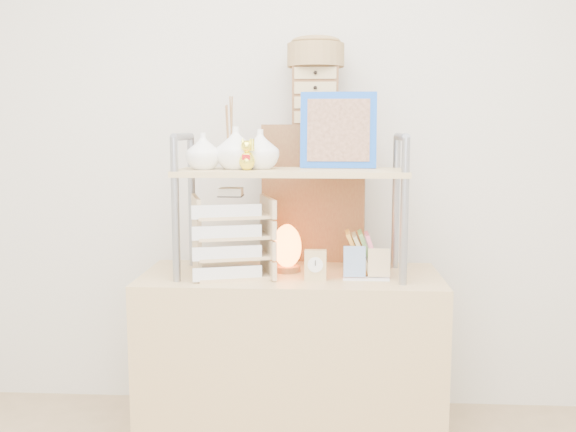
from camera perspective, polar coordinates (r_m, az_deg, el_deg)
name	(u,v)px	position (r m, az deg, el deg)	size (l,w,h in m)	color
desk	(291,363)	(2.70, 0.25, -12.95)	(1.20, 0.50, 0.75)	tan
cabinet	(315,272)	(2.97, 2.38, -5.02)	(0.45, 0.24, 1.35)	brown
hutch	(273,165)	(2.55, -1.36, 4.58)	(0.90, 0.34, 0.73)	gray
letter_tray	(232,241)	(2.56, -5.03, -2.20)	(0.35, 0.34, 0.35)	#DEBB85
salt_lamp	(287,247)	(2.62, -0.10, -2.82)	(0.13, 0.12, 0.20)	brown
desk_clock	(315,265)	(2.48, 2.45, -4.38)	(0.08, 0.04, 0.12)	tan
postcard_stand	(366,270)	(2.52, 6.96, -4.79)	(0.18, 0.05, 0.13)	white
drawer_chest	(315,96)	(2.88, 2.46, 10.61)	(0.20, 0.16, 0.25)	brown
woven_basket	(316,55)	(2.89, 2.48, 14.07)	(0.25, 0.25, 0.10)	olive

